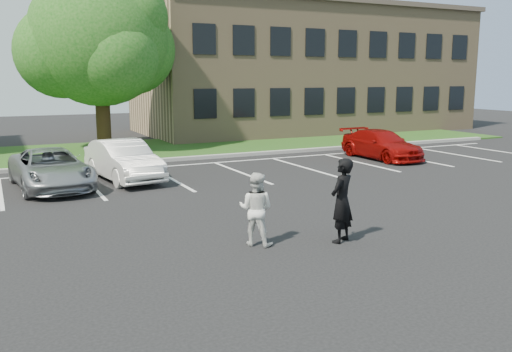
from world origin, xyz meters
The scene contains 11 objects.
ground_plane centered at (0.00, 0.00, 0.00)m, with size 90.00×90.00×0.00m, color black.
curb centered at (0.00, 12.00, 0.07)m, with size 40.00×0.30×0.15m, color gray.
grass_strip centered at (0.00, 16.00, 0.04)m, with size 44.00×8.00×0.08m, color #25471A.
stall_lines centered at (1.40, 8.95, 0.01)m, with size 34.00×5.36×0.01m.
office_building centered at (14.00, 21.99, 4.16)m, with size 22.40×10.40×8.30m.
tree centered at (-0.60, 16.81, 5.35)m, with size 7.80×7.20×8.80m.
man_black_suit centered at (1.11, -1.03, 0.94)m, with size 0.69×0.45×1.89m, color black.
man_white_shirt centered at (-0.68, -0.39, 0.80)m, with size 0.78×0.61×1.61m, color silver.
car_silver_minivan centered at (-4.04, 8.06, 0.65)m, with size 2.16×4.69×1.30m, color #9FA1A6.
car_white_sedan centered at (-1.58, 8.45, 0.71)m, with size 1.51×4.34×1.43m, color silver.
car_red_compact centered at (9.97, 8.53, 0.64)m, with size 1.79×4.40×1.28m, color #920A07.
Camera 1 is at (-5.72, -10.64, 3.63)m, focal length 38.00 mm.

